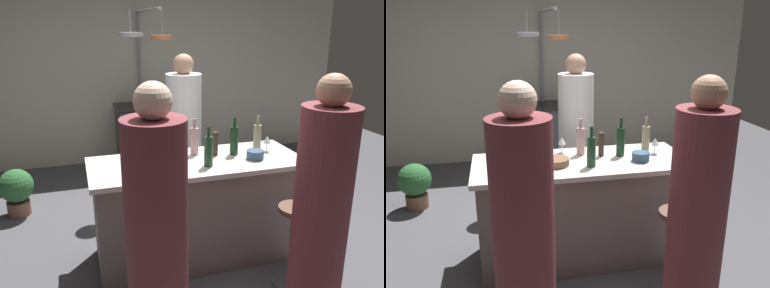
# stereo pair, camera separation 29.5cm
# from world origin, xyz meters

# --- Properties ---
(ground_plane) EXTENTS (9.00, 9.00, 0.00)m
(ground_plane) POSITION_xyz_m (0.00, 0.00, 0.00)
(ground_plane) COLOR #4C4C51
(back_wall) EXTENTS (6.40, 0.16, 2.60)m
(back_wall) POSITION_xyz_m (0.00, 2.85, 1.30)
(back_wall) COLOR beige
(back_wall) RESTS_ON ground_plane
(kitchen_island) EXTENTS (1.80, 0.72, 0.90)m
(kitchen_island) POSITION_xyz_m (0.00, 0.00, 0.45)
(kitchen_island) COLOR slate
(kitchen_island) RESTS_ON ground_plane
(stove_range) EXTENTS (0.80, 0.64, 0.89)m
(stove_range) POSITION_xyz_m (0.00, 2.45, 0.45)
(stove_range) COLOR #47474C
(stove_range) RESTS_ON ground_plane
(chef) EXTENTS (0.36, 0.36, 1.72)m
(chef) POSITION_xyz_m (0.12, 0.83, 0.80)
(chef) COLOR white
(chef) RESTS_ON ground_plane
(bar_stool_left) EXTENTS (0.28, 0.28, 0.68)m
(bar_stool_left) POSITION_xyz_m (-0.50, -0.62, 0.38)
(bar_stool_left) COLOR #4C4C51
(bar_stool_left) RESTS_ON ground_plane
(guest_left) EXTENTS (0.36, 0.36, 1.72)m
(guest_left) POSITION_xyz_m (-0.56, -0.97, 0.80)
(guest_left) COLOR brown
(guest_left) RESTS_ON ground_plane
(bar_stool_right) EXTENTS (0.28, 0.28, 0.68)m
(bar_stool_right) POSITION_xyz_m (0.58, -0.62, 0.38)
(bar_stool_right) COLOR #4C4C51
(bar_stool_right) RESTS_ON ground_plane
(guest_right) EXTENTS (0.36, 0.36, 1.72)m
(guest_right) POSITION_xyz_m (0.53, -0.98, 0.80)
(guest_right) COLOR brown
(guest_right) RESTS_ON ground_plane
(overhead_pot_rack) EXTENTS (0.60, 1.47, 2.17)m
(overhead_pot_rack) POSITION_xyz_m (-0.07, 1.96, 1.63)
(overhead_pot_rack) COLOR gray
(overhead_pot_rack) RESTS_ON ground_plane
(potted_plant) EXTENTS (0.36, 0.36, 0.52)m
(potted_plant) POSITION_xyz_m (-1.62, 1.30, 0.30)
(potted_plant) COLOR brown
(potted_plant) RESTS_ON ground_plane
(pepper_mill) EXTENTS (0.05, 0.05, 0.21)m
(pepper_mill) POSITION_xyz_m (0.19, 0.08, 1.01)
(pepper_mill) COLOR #382319
(pepper_mill) RESTS_ON kitchen_island
(wine_bottle_red) EXTENTS (0.07, 0.07, 0.33)m
(wine_bottle_red) POSITION_xyz_m (0.35, 0.06, 1.03)
(wine_bottle_red) COLOR #143319
(wine_bottle_red) RESTS_ON kitchen_island
(wine_bottle_rose) EXTENTS (0.07, 0.07, 0.32)m
(wine_bottle_rose) POSITION_xyz_m (0.03, 0.16, 1.03)
(wine_bottle_rose) COLOR #B78C8E
(wine_bottle_rose) RESTS_ON kitchen_island
(wine_bottle_white) EXTENTS (0.07, 0.07, 0.31)m
(wine_bottle_white) POSITION_xyz_m (0.62, 0.14, 1.02)
(wine_bottle_white) COLOR gray
(wine_bottle_white) RESTS_ON kitchen_island
(wine_bottle_green) EXTENTS (0.07, 0.07, 0.33)m
(wine_bottle_green) POSITION_xyz_m (0.04, -0.15, 1.03)
(wine_bottle_green) COLOR #193D23
(wine_bottle_green) RESTS_ON kitchen_island
(wine_glass_near_right_guest) EXTENTS (0.07, 0.07, 0.15)m
(wine_glass_near_right_guest) POSITION_xyz_m (-0.13, 0.24, 1.01)
(wine_glass_near_right_guest) COLOR silver
(wine_glass_near_right_guest) RESTS_ON kitchen_island
(wine_glass_near_left_guest) EXTENTS (0.07, 0.07, 0.15)m
(wine_glass_near_left_guest) POSITION_xyz_m (0.67, 0.04, 1.01)
(wine_glass_near_left_guest) COLOR silver
(wine_glass_near_left_guest) RESTS_ON kitchen_island
(mixing_bowl_blue) EXTENTS (0.14, 0.14, 0.08)m
(mixing_bowl_blue) POSITION_xyz_m (0.48, -0.11, 0.94)
(mixing_bowl_blue) COLOR #334C6B
(mixing_bowl_blue) RESTS_ON kitchen_island
(mixing_bowl_wooden) EXTENTS (0.21, 0.21, 0.06)m
(mixing_bowl_wooden) POSITION_xyz_m (-0.23, -0.06, 0.93)
(mixing_bowl_wooden) COLOR brown
(mixing_bowl_wooden) RESTS_ON kitchen_island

